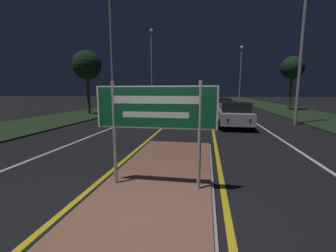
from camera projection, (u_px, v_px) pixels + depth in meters
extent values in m
plane|color=black|center=(136.00, 229.00, 3.37)|extent=(160.00, 160.00, 0.00)
cube|color=#999993|center=(156.00, 189.00, 4.71)|extent=(2.40, 8.30, 0.05)
cube|color=brown|center=(156.00, 188.00, 4.71)|extent=(2.28, 8.18, 0.10)
cube|color=#1E3319|center=(108.00, 110.00, 24.41)|extent=(5.00, 100.00, 0.08)
cube|color=#1E3319|center=(297.00, 112.00, 21.28)|extent=(5.00, 100.00, 0.08)
cube|color=gold|center=(187.00, 108.00, 27.95)|extent=(0.12, 70.00, 0.01)
cube|color=gold|center=(209.00, 108.00, 27.49)|extent=(0.12, 70.00, 0.01)
cube|color=silver|center=(164.00, 107.00, 28.42)|extent=(0.12, 70.00, 0.01)
cube|color=silver|center=(233.00, 108.00, 27.03)|extent=(0.12, 70.00, 0.01)
cube|color=silver|center=(142.00, 107.00, 28.91)|extent=(0.10, 70.00, 0.01)
cube|color=silver|center=(259.00, 108.00, 26.54)|extent=(0.10, 70.00, 0.01)
cylinder|color=#9E9E99|center=(114.00, 133.00, 4.68)|extent=(0.07, 0.07, 2.16)
cylinder|color=#9E9E99|center=(200.00, 136.00, 4.39)|extent=(0.07, 0.07, 2.16)
cube|color=#0F512D|center=(155.00, 107.00, 4.45)|extent=(2.45, 0.04, 0.84)
cube|color=white|center=(155.00, 107.00, 4.42)|extent=(2.45, 0.00, 0.84)
cube|color=#0F512D|center=(155.00, 107.00, 4.42)|extent=(2.37, 0.01, 0.79)
cube|color=white|center=(155.00, 100.00, 4.40)|extent=(1.71, 0.01, 0.15)
cube|color=white|center=(155.00, 115.00, 4.44)|extent=(1.34, 0.01, 0.12)
cylinder|color=#9E9E99|center=(112.00, 49.00, 17.77)|extent=(0.18, 0.18, 10.73)
cylinder|color=#9E9E99|center=(152.00, 70.00, 31.12)|extent=(0.18, 0.18, 9.96)
sphere|color=#F9EAC6|center=(151.00, 31.00, 30.32)|extent=(0.49, 0.49, 0.49)
cylinder|color=#9E9E99|center=(301.00, 49.00, 13.22)|extent=(0.18, 0.18, 8.98)
cylinder|color=#9E9E99|center=(240.00, 77.00, 35.22)|extent=(0.18, 0.18, 8.50)
sphere|color=#F9EAC6|center=(242.00, 48.00, 34.54)|extent=(0.52, 0.52, 0.52)
cube|color=#B7B7BC|center=(234.00, 116.00, 12.98)|extent=(1.70, 4.08, 0.62)
cube|color=black|center=(235.00, 107.00, 12.66)|extent=(1.50, 2.12, 0.50)
sphere|color=red|center=(228.00, 119.00, 11.09)|extent=(0.14, 0.14, 0.14)
sphere|color=red|center=(250.00, 119.00, 10.92)|extent=(0.14, 0.14, 0.14)
cylinder|color=black|center=(218.00, 119.00, 14.39)|extent=(0.22, 0.61, 0.61)
cylinder|color=black|center=(244.00, 119.00, 14.12)|extent=(0.22, 0.61, 0.61)
cylinder|color=black|center=(221.00, 124.00, 11.93)|extent=(0.22, 0.61, 0.61)
cylinder|color=black|center=(252.00, 125.00, 11.66)|extent=(0.22, 0.61, 0.61)
cube|color=silver|center=(220.00, 106.00, 20.91)|extent=(1.88, 4.51, 0.68)
cube|color=black|center=(221.00, 101.00, 20.56)|extent=(1.66, 2.34, 0.40)
sphere|color=red|center=(215.00, 107.00, 18.82)|extent=(0.14, 0.14, 0.14)
sphere|color=red|center=(229.00, 107.00, 18.62)|extent=(0.14, 0.14, 0.14)
cylinder|color=black|center=(210.00, 109.00, 22.47)|extent=(0.22, 0.61, 0.61)
cylinder|color=black|center=(229.00, 109.00, 22.17)|extent=(0.22, 0.61, 0.61)
cylinder|color=black|center=(211.00, 111.00, 19.75)|extent=(0.22, 0.61, 0.61)
cylinder|color=black|center=(232.00, 111.00, 19.45)|extent=(0.22, 0.61, 0.61)
cube|color=navy|center=(167.00, 108.00, 19.40)|extent=(1.73, 4.12, 0.62)
cube|color=black|center=(167.00, 101.00, 19.55)|extent=(1.53, 2.14, 0.51)
sphere|color=white|center=(155.00, 109.00, 17.49)|extent=(0.14, 0.14, 0.14)
sphere|color=white|center=(169.00, 109.00, 17.31)|extent=(0.14, 0.14, 0.14)
cylinder|color=black|center=(154.00, 113.00, 18.34)|extent=(0.22, 0.60, 0.60)
cylinder|color=black|center=(174.00, 113.00, 18.06)|extent=(0.22, 0.60, 0.60)
cylinder|color=black|center=(160.00, 110.00, 20.82)|extent=(0.22, 0.60, 0.60)
cylinder|color=black|center=(178.00, 110.00, 20.55)|extent=(0.22, 0.60, 0.60)
cube|color=maroon|center=(160.00, 101.00, 32.23)|extent=(1.85, 4.67, 0.67)
cube|color=black|center=(160.00, 97.00, 32.42)|extent=(1.62, 2.43, 0.44)
sphere|color=white|center=(152.00, 101.00, 30.06)|extent=(0.14, 0.14, 0.14)
sphere|color=white|center=(161.00, 101.00, 29.87)|extent=(0.14, 0.14, 0.14)
cylinder|color=black|center=(152.00, 104.00, 31.02)|extent=(0.22, 0.64, 0.64)
cylinder|color=black|center=(164.00, 104.00, 30.73)|extent=(0.22, 0.64, 0.64)
cylinder|color=black|center=(156.00, 103.00, 33.84)|extent=(0.22, 0.64, 0.64)
cylinder|color=black|center=(168.00, 103.00, 33.55)|extent=(0.22, 0.64, 0.64)
cube|color=navy|center=(172.00, 98.00, 45.34)|extent=(1.72, 4.32, 0.69)
cube|color=black|center=(172.00, 95.00, 45.50)|extent=(1.51, 2.25, 0.48)
sphere|color=white|center=(168.00, 98.00, 43.33)|extent=(0.14, 0.14, 0.14)
sphere|color=white|center=(173.00, 98.00, 43.15)|extent=(0.14, 0.14, 0.14)
cylinder|color=black|center=(167.00, 100.00, 44.22)|extent=(0.22, 0.67, 0.67)
cylinder|color=black|center=(175.00, 100.00, 43.95)|extent=(0.22, 0.67, 0.67)
cylinder|color=black|center=(169.00, 99.00, 46.83)|extent=(0.22, 0.67, 0.67)
cylinder|color=black|center=(177.00, 99.00, 46.56)|extent=(0.22, 0.67, 0.67)
cylinder|color=#9E9E99|center=(289.00, 100.00, 24.64)|extent=(0.06, 0.06, 2.01)
cube|color=yellow|center=(290.00, 91.00, 24.49)|extent=(0.60, 0.02, 0.60)
cylinder|color=#4C3823|center=(88.00, 93.00, 19.37)|extent=(0.24, 0.24, 3.61)
sphere|color=black|center=(87.00, 65.00, 19.01)|extent=(2.40, 2.40, 2.40)
cylinder|color=#4C3823|center=(291.00, 91.00, 23.75)|extent=(0.24, 0.24, 3.86)
sphere|color=black|center=(292.00, 68.00, 23.37)|extent=(2.34, 2.34, 2.34)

